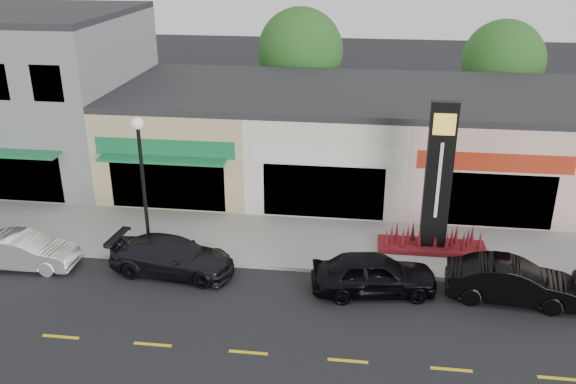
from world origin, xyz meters
name	(u,v)px	position (x,y,z in m)	size (l,w,h in m)	color
ground	(351,305)	(0.00, 0.00, 0.00)	(120.00, 120.00, 0.00)	black
sidewalk	(355,244)	(0.00, 4.35, 0.07)	(52.00, 4.30, 0.15)	gray
curb	(353,272)	(0.00, 2.10, 0.07)	(52.00, 0.20, 0.15)	gray
building_grey_2story	(17,92)	(-18.00, 11.48, 4.14)	(12.00, 10.95, 8.30)	slate
shop_beige	(196,131)	(-8.50, 11.46, 2.40)	(7.00, 10.85, 4.80)	tan
shop_cream	(331,136)	(-1.50, 11.47, 2.40)	(7.00, 10.01, 4.80)	beige
shop_pink_w	(475,142)	(5.50, 11.47, 2.40)	(7.00, 10.01, 4.80)	beige
tree_rear_west	(300,51)	(-4.00, 19.50, 5.22)	(5.20, 5.20, 7.83)	#382619
tree_rear_mid	(503,61)	(8.00, 19.50, 4.88)	(4.80, 4.80, 7.29)	#382619
lamp_west_near	(142,173)	(-8.00, 2.50, 3.48)	(0.44, 0.44, 5.47)	black
pylon_sign	(436,200)	(3.00, 4.20, 2.27)	(4.20, 1.30, 6.00)	maroon
car_white_van	(24,251)	(-12.39, 1.04, 0.66)	(4.01, 1.40, 1.32)	white
car_dark_sedan	(172,256)	(-6.69, 1.33, 0.68)	(4.66, 1.89, 1.35)	black
car_black_sedan	(374,274)	(0.72, 0.94, 0.74)	(4.36, 1.75, 1.48)	black
car_black_conv	(512,282)	(5.40, 1.05, 0.72)	(4.39, 1.53, 1.45)	black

